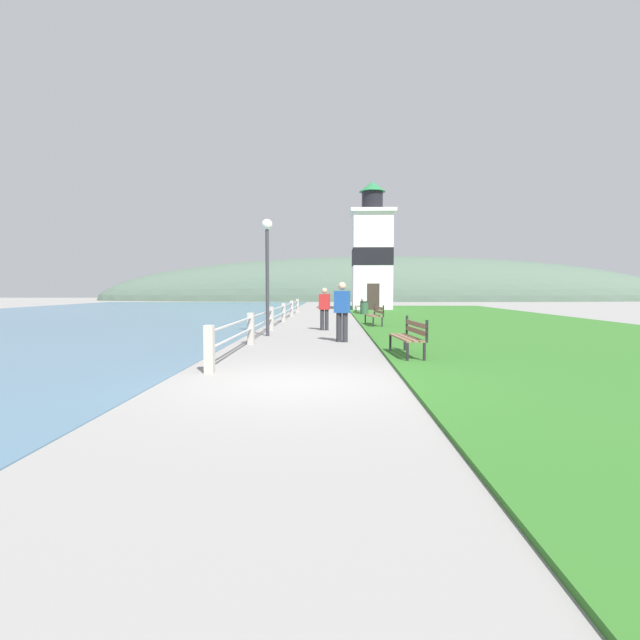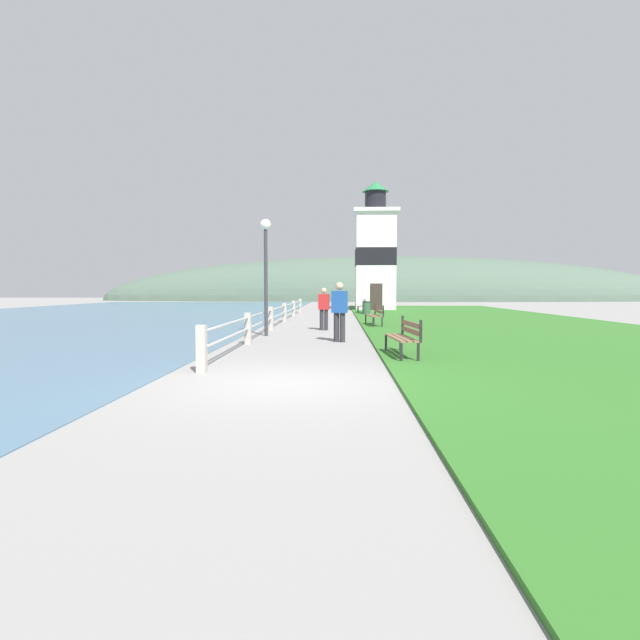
% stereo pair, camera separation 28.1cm
% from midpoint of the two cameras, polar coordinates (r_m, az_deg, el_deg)
% --- Properties ---
extents(ground_plane, '(160.00, 160.00, 0.00)m').
position_cam_midpoint_polar(ground_plane, '(8.59, -3.56, -7.24)').
color(ground_plane, gray).
extents(grass_verge, '(12.00, 45.10, 0.06)m').
position_cam_midpoint_polar(grass_verge, '(24.55, 18.23, -0.28)').
color(grass_verge, '#2D6623').
rests_on(grass_verge, ground_plane).
extents(water_strip, '(24.00, 72.17, 0.01)m').
position_cam_midpoint_polar(water_strip, '(27.92, -31.35, -0.23)').
color(water_strip, '#476B84').
rests_on(water_strip, ground_plane).
extents(seawall_railing, '(0.18, 24.74, 0.92)m').
position_cam_midpoint_polar(seawall_railing, '(21.85, -5.17, 0.77)').
color(seawall_railing, '#A8A399').
rests_on(seawall_railing, ground_plane).
extents(park_bench_near, '(0.63, 1.88, 0.94)m').
position_cam_midpoint_polar(park_bench_near, '(11.81, 9.57, -1.67)').
color(park_bench_near, brown).
rests_on(park_bench_near, ground_plane).
extents(park_bench_midway, '(0.67, 2.01, 0.94)m').
position_cam_midpoint_polar(park_bench_midway, '(21.44, 5.98, 0.71)').
color(park_bench_midway, brown).
rests_on(park_bench_midway, ground_plane).
extents(park_bench_far, '(0.47, 1.66, 0.94)m').
position_cam_midpoint_polar(park_bench_far, '(32.81, 4.33, 1.71)').
color(park_bench_far, brown).
rests_on(park_bench_far, ground_plane).
extents(lighthouse, '(3.35, 3.35, 9.68)m').
position_cam_midpoint_polar(lighthouse, '(38.44, 5.75, 7.46)').
color(lighthouse, white).
rests_on(lighthouse, ground_plane).
extents(person_strolling, '(0.44, 0.30, 1.65)m').
position_cam_midpoint_polar(person_strolling, '(19.35, 0.09, 1.46)').
color(person_strolling, '#28282D').
rests_on(person_strolling, ground_plane).
extents(person_by_railing, '(0.50, 0.40, 1.81)m').
position_cam_midpoint_polar(person_by_railing, '(15.08, 2.00, 1.20)').
color(person_by_railing, '#28282D').
rests_on(person_by_railing, ground_plane).
extents(trash_bin, '(0.54, 0.54, 0.84)m').
position_cam_midpoint_polar(trash_bin, '(30.71, 4.81, 1.36)').
color(trash_bin, '#2D5138').
rests_on(trash_bin, ground_plane).
extents(lamp_post, '(0.36, 0.36, 3.96)m').
position_cam_midpoint_polar(lamp_post, '(17.13, -6.53, 7.34)').
color(lamp_post, '#333338').
rests_on(lamp_post, ground_plane).
extents(distant_hillside, '(80.00, 16.00, 12.00)m').
position_cam_midpoint_polar(distant_hillside, '(68.88, 7.42, 2.23)').
color(distant_hillside, '#475B4C').
rests_on(distant_hillside, ground_plane).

